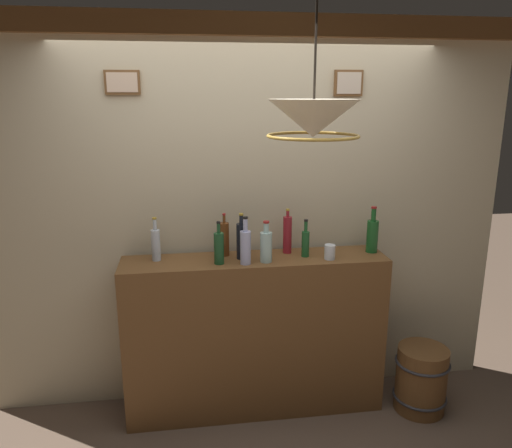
{
  "coord_description": "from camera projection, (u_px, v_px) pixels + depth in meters",
  "views": [
    {
      "loc": [
        -0.44,
        -2.24,
        2.19
      ],
      "look_at": [
        0.0,
        0.79,
        1.37
      ],
      "focal_mm": 34.59,
      "sensor_mm": 36.0,
      "label": 1
    }
  ],
  "objects": [
    {
      "name": "liquor_bottle_port",
      "position": [
        224.0,
        239.0,
        3.31
      ],
      "size": [
        0.06,
        0.06,
        0.29
      ],
      "color": "brown",
      "rests_on": "bar_shelf_unit"
    },
    {
      "name": "liquor_bottle_vermouth",
      "position": [
        305.0,
        242.0,
        3.29
      ],
      "size": [
        0.05,
        0.05,
        0.26
      ],
      "color": "#1B5327",
      "rests_on": "bar_shelf_unit"
    },
    {
      "name": "bar_shelf_unit",
      "position": [
        255.0,
        335.0,
        3.42
      ],
      "size": [
        1.77,
        0.37,
        1.12
      ],
      "primitive_type": "cube",
      "color": "brown",
      "rests_on": "ground"
    },
    {
      "name": "liquor_bottle_whiskey",
      "position": [
        156.0,
        244.0,
        3.21
      ],
      "size": [
        0.06,
        0.06,
        0.29
      ],
      "color": "silver",
      "rests_on": "bar_shelf_unit"
    },
    {
      "name": "liquor_bottle_rye",
      "position": [
        219.0,
        248.0,
        3.15
      ],
      "size": [
        0.06,
        0.06,
        0.28
      ],
      "color": "#1A4925",
      "rests_on": "bar_shelf_unit"
    },
    {
      "name": "liquor_bottle_tequila",
      "position": [
        241.0,
        240.0,
        3.24
      ],
      "size": [
        0.07,
        0.07,
        0.31
      ],
      "color": "black",
      "rests_on": "bar_shelf_unit"
    },
    {
      "name": "glass_tumbler_rocks",
      "position": [
        330.0,
        252.0,
        3.25
      ],
      "size": [
        0.07,
        0.07,
        0.1
      ],
      "color": "silver",
      "rests_on": "bar_shelf_unit"
    },
    {
      "name": "liquor_bottle_scotch",
      "position": [
        266.0,
        246.0,
        3.19
      ],
      "size": [
        0.08,
        0.08,
        0.27
      ],
      "color": "#A9CDC7",
      "rests_on": "bar_shelf_unit"
    },
    {
      "name": "panelled_rear_partition",
      "position": [
        250.0,
        206.0,
        3.45
      ],
      "size": [
        3.67,
        0.15,
        2.69
      ],
      "color": "beige",
      "rests_on": "ground"
    },
    {
      "name": "pendant_lamp",
      "position": [
        313.0,
        120.0,
        2.39
      ],
      "size": [
        0.46,
        0.46,
        0.63
      ],
      "color": "#EFE5C6"
    },
    {
      "name": "liquor_bottle_sherry",
      "position": [
        245.0,
        246.0,
        3.14
      ],
      "size": [
        0.07,
        0.07,
        0.31
      ],
      "color": "#B1B6E1",
      "rests_on": "bar_shelf_unit"
    },
    {
      "name": "liquor_bottle_mezcal",
      "position": [
        372.0,
        235.0,
        3.38
      ],
      "size": [
        0.08,
        0.08,
        0.32
      ],
      "color": "#195421",
      "rests_on": "bar_shelf_unit"
    },
    {
      "name": "liquor_bottle_bourbon",
      "position": [
        287.0,
        234.0,
        3.36
      ],
      "size": [
        0.06,
        0.06,
        0.31
      ],
      "color": "maroon",
      "rests_on": "bar_shelf_unit"
    },
    {
      "name": "wooden_barrel",
      "position": [
        421.0,
        379.0,
        3.48
      ],
      "size": [
        0.38,
        0.38,
        0.47
      ],
      "color": "brown",
      "rests_on": "ground"
    }
  ]
}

